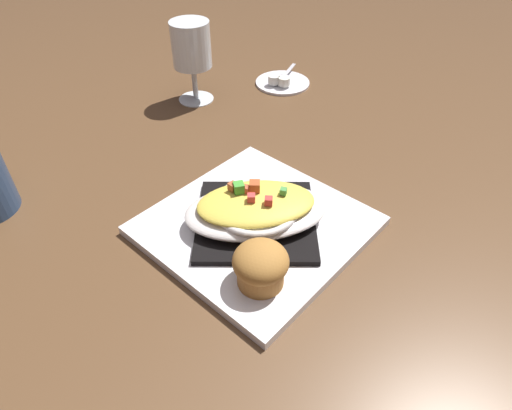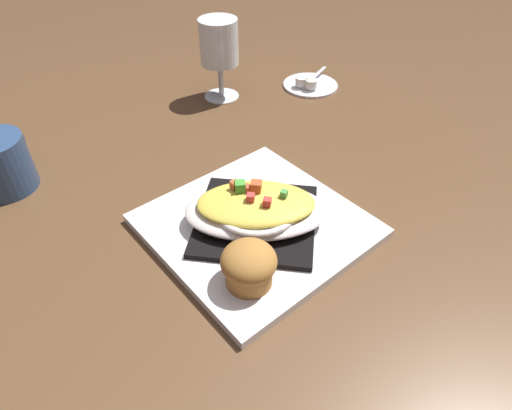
% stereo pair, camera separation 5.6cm
% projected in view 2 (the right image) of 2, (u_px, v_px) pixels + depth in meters
% --- Properties ---
extents(ground_plane, '(2.60, 2.60, 0.00)m').
position_uv_depth(ground_plane, '(256.00, 229.00, 0.59)').
color(ground_plane, brown).
extents(square_plate, '(0.27, 0.27, 0.01)m').
position_uv_depth(square_plate, '(256.00, 226.00, 0.58)').
color(square_plate, white).
rests_on(square_plate, ground_plane).
extents(folded_napkin, '(0.22, 0.22, 0.01)m').
position_uv_depth(folded_napkin, '(256.00, 220.00, 0.58)').
color(folded_napkin, black).
rests_on(folded_napkin, square_plate).
extents(gratin_dish, '(0.20, 0.21, 0.05)m').
position_uv_depth(gratin_dish, '(256.00, 208.00, 0.56)').
color(gratin_dish, white).
rests_on(gratin_dish, folded_napkin).
extents(muffin, '(0.06, 0.06, 0.05)m').
position_uv_depth(muffin, '(249.00, 265.00, 0.49)').
color(muffin, '#AA6E31').
rests_on(muffin, square_plate).
extents(coffee_mug, '(0.10, 0.10, 0.08)m').
position_uv_depth(coffee_mug, '(1.00, 166.00, 0.64)').
color(coffee_mug, navy).
rests_on(coffee_mug, ground_plane).
extents(stemmed_glass, '(0.07, 0.07, 0.15)m').
position_uv_depth(stemmed_glass, '(219.00, 47.00, 0.81)').
color(stemmed_glass, white).
rests_on(stemmed_glass, ground_plane).
extents(creamer_saucer, '(0.11, 0.11, 0.01)m').
position_uv_depth(creamer_saucer, '(310.00, 84.00, 0.91)').
color(creamer_saucer, white).
rests_on(creamer_saucer, ground_plane).
extents(spoon, '(0.04, 0.09, 0.01)m').
position_uv_depth(spoon, '(312.00, 79.00, 0.91)').
color(spoon, silver).
rests_on(spoon, creamer_saucer).
extents(creamer_cup_0, '(0.02, 0.02, 0.02)m').
position_uv_depth(creamer_cup_0, '(301.00, 81.00, 0.89)').
color(creamer_cup_0, white).
rests_on(creamer_cup_0, creamer_saucer).
extents(creamer_cup_1, '(0.02, 0.02, 0.02)m').
position_uv_depth(creamer_cup_1, '(311.00, 84.00, 0.88)').
color(creamer_cup_1, white).
rests_on(creamer_cup_1, creamer_saucer).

